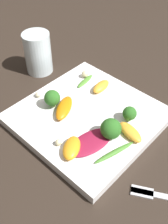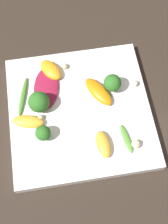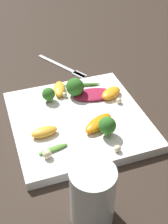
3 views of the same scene
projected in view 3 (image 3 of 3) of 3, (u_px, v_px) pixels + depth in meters
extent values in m
plane|color=#2D231C|center=(78.00, 124.00, 0.71)|extent=(2.40, 2.40, 0.00)
cube|color=white|center=(78.00, 120.00, 0.70)|extent=(0.29, 0.29, 0.02)
cylinder|color=silver|center=(92.00, 196.00, 0.49)|extent=(0.07, 0.07, 0.11)
cube|color=silver|center=(61.00, 65.00, 0.91)|extent=(0.10, 0.17, 0.01)
cube|color=silver|center=(79.00, 74.00, 0.87)|extent=(0.04, 0.05, 0.01)
ellipsoid|color=maroon|center=(94.00, 94.00, 0.76)|extent=(0.11, 0.07, 0.01)
ellipsoid|color=orange|center=(98.00, 123.00, 0.67)|extent=(0.08, 0.07, 0.02)
ellipsoid|color=orange|center=(111.00, 93.00, 0.75)|extent=(0.07, 0.06, 0.02)
ellipsoid|color=#FCAD33|center=(44.00, 132.00, 0.65)|extent=(0.06, 0.03, 0.02)
ellipsoid|color=#FCAD33|center=(59.00, 89.00, 0.77)|extent=(0.04, 0.07, 0.02)
cylinder|color=#7A9E51|center=(75.00, 93.00, 0.76)|extent=(0.01, 0.01, 0.01)
sphere|color=#2D6B23|center=(75.00, 87.00, 0.75)|extent=(0.04, 0.04, 0.04)
cylinder|color=#84AD5B|center=(107.00, 132.00, 0.65)|extent=(0.01, 0.01, 0.02)
sphere|color=#2D6B23|center=(107.00, 125.00, 0.64)|extent=(0.04, 0.04, 0.04)
cylinder|color=#84AD5B|center=(49.00, 99.00, 0.74)|extent=(0.01, 0.01, 0.01)
sphere|color=#2D6B23|center=(48.00, 94.00, 0.73)|extent=(0.03, 0.03, 0.03)
ellipsoid|color=#47842D|center=(82.00, 85.00, 0.79)|extent=(0.09, 0.03, 0.01)
ellipsoid|color=#518E33|center=(53.00, 149.00, 0.61)|extent=(0.06, 0.02, 0.01)
sphere|color=beige|center=(47.00, 154.00, 0.60)|extent=(0.02, 0.02, 0.02)
sphere|color=beige|center=(117.00, 149.00, 0.61)|extent=(0.01, 0.01, 0.01)
sphere|color=beige|center=(64.00, 95.00, 0.75)|extent=(0.01, 0.01, 0.01)
sphere|color=beige|center=(119.00, 101.00, 0.73)|extent=(0.01, 0.01, 0.01)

